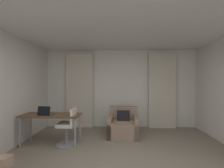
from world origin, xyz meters
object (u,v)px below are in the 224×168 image
armchair (123,126)px  desk (51,117)px  desk_chair (68,129)px  laptop (46,113)px

armchair → desk: armchair is taller
desk_chair → laptop: (-0.52, -0.05, 0.39)m
desk_chair → laptop: laptop is taller
desk → armchair: bearing=21.5°
desk_chair → laptop: size_ratio=2.44×
armchair → laptop: 2.10m
desk → desk_chair: bearing=-9.2°
armchair → desk: 1.95m
desk_chair → desk: bearing=170.8°
laptop → desk: bearing=52.5°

